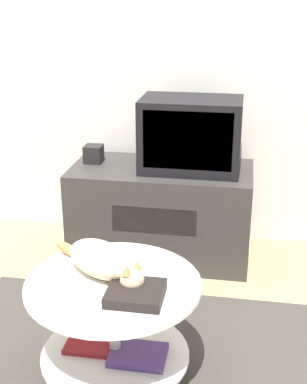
% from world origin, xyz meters
% --- Properties ---
extents(ground_plane, '(12.00, 12.00, 0.00)m').
position_xyz_m(ground_plane, '(0.00, 0.00, 0.00)').
color(ground_plane, tan).
extents(wall_back, '(8.00, 0.05, 2.60)m').
position_xyz_m(wall_back, '(0.00, 1.47, 1.30)').
color(wall_back, silver).
rests_on(wall_back, ground_plane).
extents(rug, '(1.64, 1.34, 0.02)m').
position_xyz_m(rug, '(0.00, 0.00, 0.01)').
color(rug, '#3D3833').
rests_on(rug, ground_plane).
extents(tv_stand, '(1.03, 0.51, 0.54)m').
position_xyz_m(tv_stand, '(-0.01, 1.13, 0.27)').
color(tv_stand, '#33302D').
rests_on(tv_stand, ground_plane).
extents(tv, '(0.55, 0.34, 0.40)m').
position_xyz_m(tv, '(0.15, 1.13, 0.74)').
color(tv, black).
rests_on(tv, tv_stand).
extents(speaker, '(0.10, 0.10, 0.10)m').
position_xyz_m(speaker, '(-0.41, 1.16, 0.59)').
color(speaker, black).
rests_on(speaker, tv_stand).
extents(coffee_table, '(0.67, 0.67, 0.45)m').
position_xyz_m(coffee_table, '(-0.01, -0.01, 0.30)').
color(coffee_table, '#B2B2B7').
rests_on(coffee_table, rug).
extents(dvd_box, '(0.20, 0.18, 0.04)m').
position_xyz_m(dvd_box, '(0.10, -0.10, 0.49)').
color(dvd_box, black).
rests_on(dvd_box, coffee_table).
extents(cat, '(0.44, 0.34, 0.13)m').
position_xyz_m(cat, '(-0.06, 0.04, 0.53)').
color(cat, beige).
rests_on(cat, coffee_table).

